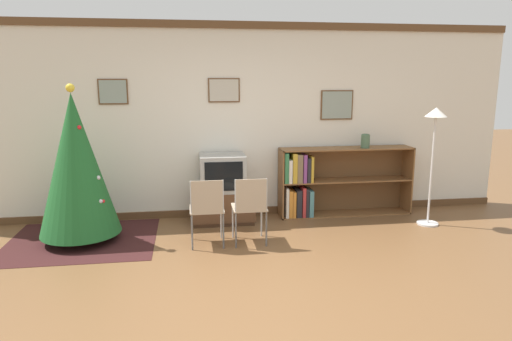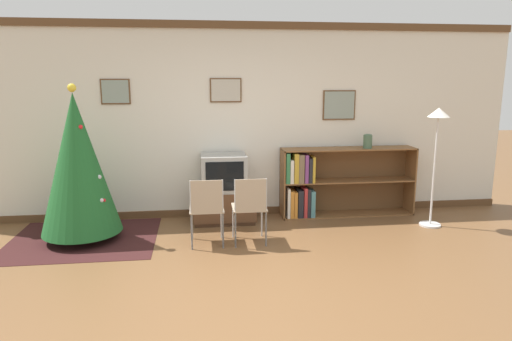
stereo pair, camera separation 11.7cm
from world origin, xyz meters
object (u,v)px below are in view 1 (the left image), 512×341
Objects in this scene: folding_chair_right at (250,206)px; vase at (365,141)px; standing_lamp at (434,136)px; tv_console at (223,206)px; bookshelf at (321,183)px; folding_chair_left at (207,208)px; christmas_tree at (76,165)px; television at (222,173)px.

folding_chair_right is 2.13m from vase.
standing_lamp is at bearing 8.85° from folding_chair_right.
tv_console is 2.21m from vase.
standing_lamp is at bearing -26.24° from bookshelf.
tv_console is at bearing -175.86° from bookshelf.
folding_chair_left is 2.56m from vase.
christmas_tree reaches higher than folding_chair_right.
folding_chair_right is at bearing -11.66° from christmas_tree.
vase is (1.79, 0.98, 0.60)m from folding_chair_right.
vase is 0.93m from standing_lamp.
television reaches higher than tv_console.
tv_console is 1.39× the size of television.
standing_lamp reaches higher than vase.
folding_chair_left is 0.52× the size of standing_lamp.
christmas_tree is 1.63m from folding_chair_left.
bookshelf is (1.43, 0.10, 0.25)m from tv_console.
vase is at bearing 28.81° from folding_chair_right.
standing_lamp reaches higher than folding_chair_right.
bookshelf is (1.68, 1.03, 0.00)m from folding_chair_left.
vase is at bearing 139.70° from standing_lamp.
folding_chair_right is 2.62m from standing_lamp.
folding_chair_left is 4.14× the size of vase.
bookshelf is at bearing 4.14° from tv_console.
christmas_tree is 2.23× the size of tv_console.
television is at bearing -90.00° from tv_console.
christmas_tree is 0.98× the size of bookshelf.
tv_console is 1.03× the size of folding_chair_left.
folding_chair_right is at bearing -138.62° from bookshelf.
tv_console is at bearing 90.00° from television.
vase is at bearing -4.90° from bookshelf.
folding_chair_left is 0.43× the size of bookshelf.
bookshelf is 9.69× the size of vase.
christmas_tree is 3.84m from vase.
tv_console is 1.03× the size of folding_chair_right.
christmas_tree is 1.97m from tv_console.
television reaches higher than folding_chair_right.
vase is (2.04, 0.05, 0.39)m from television.
christmas_tree is at bearing 164.60° from folding_chair_left.
standing_lamp reaches higher than tv_console.
bookshelf is at bearing 4.24° from television.
television reaches higher than folding_chair_left.
christmas_tree is 3.28m from bookshelf.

